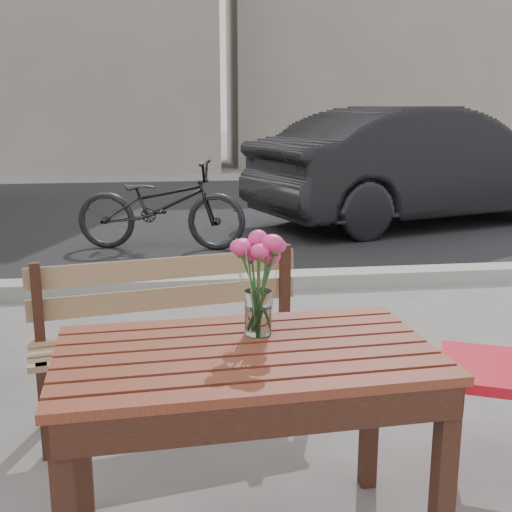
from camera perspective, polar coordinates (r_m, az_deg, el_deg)
The scene contains 7 objects.
street at distance 7.26m, azimuth -6.08°, elevation 1.65°, with size 30.00×8.12×0.12m.
backdrop_buildings at distance 16.59m, azimuth -6.89°, elevation 20.41°, with size 15.50×4.00×8.00m.
main_table at distance 2.06m, azimuth -0.87°, elevation -11.35°, with size 1.21×0.76×0.72m.
main_bench at distance 3.06m, azimuth -7.46°, elevation -5.50°, with size 1.35×0.62×0.81m.
main_vase at distance 2.08m, azimuth 0.19°, elevation -1.28°, with size 0.19×0.19×0.35m.
parked_car at distance 8.52m, azimuth 14.64°, elevation 7.79°, with size 1.56×4.46×1.47m, color black.
bicycle at distance 6.76m, azimuth -8.45°, elevation 4.48°, with size 0.62×1.77×0.93m, color black.
Camera 1 is at (-0.20, -2.05, 1.46)m, focal length 45.00 mm.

